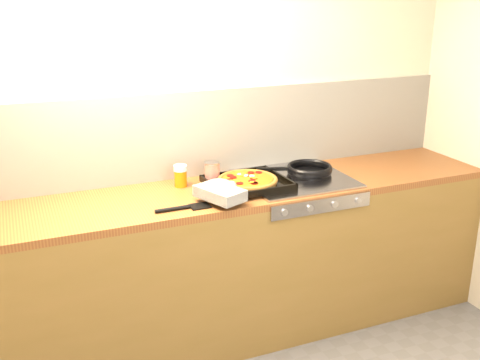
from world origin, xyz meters
name	(u,v)px	position (x,y,z in m)	size (l,w,h in m)	color
room_shell	(204,134)	(0.00, 1.39, 1.15)	(3.20, 3.20, 3.20)	white
counter_run	(223,264)	(0.00, 1.10, 0.45)	(3.20, 0.62, 0.90)	olive
stovetop	(295,179)	(0.45, 1.10, 0.91)	(0.60, 0.56, 0.02)	#A1A1A6
pizza_on_tray	(239,184)	(0.08, 1.03, 0.95)	(0.56, 0.51, 0.07)	black
frying_pan	(308,170)	(0.55, 1.13, 0.94)	(0.47, 0.34, 0.04)	black
tomato_can	(212,173)	(-0.01, 1.23, 0.96)	(0.09, 0.09, 0.12)	#A8110D
juice_glass	(181,176)	(-0.19, 1.24, 0.96)	(0.10, 0.10, 0.12)	orange
wooden_spoon	(232,174)	(0.14, 1.30, 0.91)	(0.28, 0.14, 0.02)	#A87747
black_spatula	(184,208)	(-0.27, 0.91, 0.91)	(0.28, 0.09, 0.02)	black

